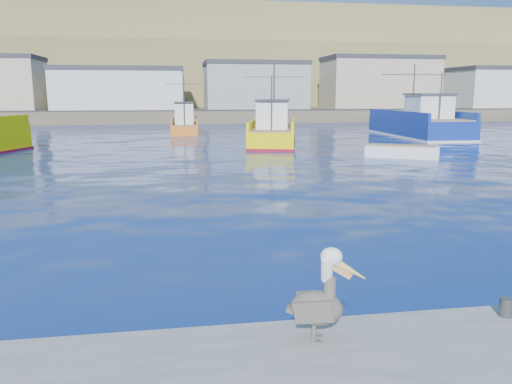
# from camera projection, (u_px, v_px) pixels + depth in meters

# --- Properties ---
(ground) EXTENTS (260.00, 260.00, 0.00)m
(ground) POSITION_uv_depth(u_px,v_px,m) (276.00, 279.00, 10.78)
(ground) COLOR navy
(ground) RESTS_ON ground
(dock_bollards) EXTENTS (36.20, 0.20, 0.30)m
(dock_bollards) POSITION_uv_depth(u_px,v_px,m) (360.00, 318.00, 7.45)
(dock_bollards) COLOR #4C4C4C
(dock_bollards) RESTS_ON dock
(far_shore) EXTENTS (200.00, 81.00, 24.00)m
(far_shore) POSITION_uv_depth(u_px,v_px,m) (184.00, 71.00, 114.83)
(far_shore) COLOR brown
(far_shore) RESTS_ON ground
(trawler_yellow_b) EXTENTS (5.59, 10.29, 6.32)m
(trawler_yellow_b) POSITION_uv_depth(u_px,v_px,m) (273.00, 133.00, 38.80)
(trawler_yellow_b) COLOR #F4DC00
(trawler_yellow_b) RESTS_ON ground
(trawler_blue) EXTENTS (6.39, 13.36, 6.77)m
(trawler_blue) POSITION_uv_depth(u_px,v_px,m) (419.00, 124.00, 46.38)
(trawler_blue) COLOR navy
(trawler_blue) RESTS_ON ground
(boat_orange) EXTENTS (3.58, 6.88, 5.89)m
(boat_orange) POSITION_uv_depth(u_px,v_px,m) (185.00, 124.00, 49.81)
(boat_orange) COLOR orange
(boat_orange) RESTS_ON ground
(skiff_mid) EXTENTS (4.62, 3.40, 0.96)m
(skiff_mid) POSITION_uv_depth(u_px,v_px,m) (402.00, 153.00, 31.25)
(skiff_mid) COLOR silver
(skiff_mid) RESTS_ON ground
(skiff_far) EXTENTS (2.59, 4.45, 0.91)m
(skiff_far) POSITION_uv_depth(u_px,v_px,m) (422.00, 133.00, 47.07)
(skiff_far) COLOR silver
(skiff_far) RESTS_ON ground
(pelican) EXTENTS (1.09, 0.68, 1.37)m
(pelican) POSITION_uv_depth(u_px,v_px,m) (320.00, 300.00, 7.00)
(pelican) COLOR #595451
(pelican) RESTS_ON dock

